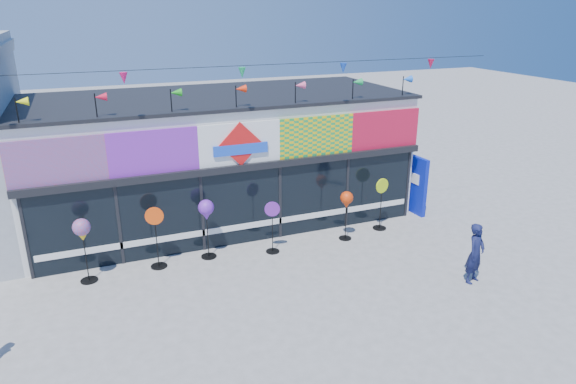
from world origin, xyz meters
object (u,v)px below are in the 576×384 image
spinner_0 (82,232)px  spinner_3 (272,226)px  spinner_4 (347,201)px  spinner_2 (206,212)px  spinner_5 (381,202)px  blue_sign (416,185)px  adult_man (476,253)px  spinner_1 (156,236)px

spinner_0 → spinner_3: (5.05, -0.20, -0.58)m
spinner_4 → spinner_3: bearing=-179.8°
spinner_2 → spinner_3: size_ratio=1.11×
spinner_2 → spinner_5: spinner_2 is taller
blue_sign → spinner_3: size_ratio=1.28×
spinner_3 → spinner_5: (3.79, 0.28, 0.07)m
spinner_3 → adult_man: size_ratio=0.97×
spinner_2 → spinner_4: (4.21, -0.37, -0.16)m
blue_sign → spinner_3: 5.74m
spinner_0 → spinner_1: size_ratio=1.00×
spinner_1 → spinner_2: bearing=2.6°
adult_man → spinner_4: bearing=95.2°
spinner_0 → blue_sign: bearing=4.5°
spinner_5 → spinner_4: bearing=-168.9°
spinner_3 → spinner_4: bearing=0.2°
spinner_5 → spinner_2: bearing=179.0°
blue_sign → spinner_1: (-8.87, -0.72, -0.08)m
spinner_2 → spinner_5: size_ratio=1.02×
spinner_1 → spinner_3: bearing=-5.6°
blue_sign → adult_man: (-1.41, -4.60, -0.20)m
spinner_3 → adult_man: 5.53m
spinner_3 → spinner_0: bearing=177.7°
spinner_2 → spinner_4: bearing=-5.0°
spinner_4 → adult_man: size_ratio=0.96×
spinner_2 → spinner_3: (1.81, -0.38, -0.57)m
spinner_5 → spinner_3: bearing=-175.7°
blue_sign → spinner_3: blue_sign is taller
spinner_1 → spinner_5: size_ratio=1.03×
spinner_4 → spinner_0: bearing=178.5°
blue_sign → spinner_4: blue_sign is taller
spinner_1 → adult_man: spinner_1 is taller
spinner_1 → spinner_5: (7.02, -0.03, -0.03)m
spinner_5 → adult_man: (0.44, -3.85, -0.09)m
spinner_3 → spinner_1: bearing=174.4°
spinner_0 → spinner_2: 3.24m
blue_sign → adult_man: bearing=-110.7°
spinner_0 → spinner_2: size_ratio=1.01×
spinner_2 → adult_man: size_ratio=1.08×
spinner_5 → spinner_0: bearing=-179.5°
spinner_1 → spinner_5: bearing=-0.3°
spinner_0 → spinner_3: size_ratio=1.12×
adult_man → blue_sign: bearing=50.9°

